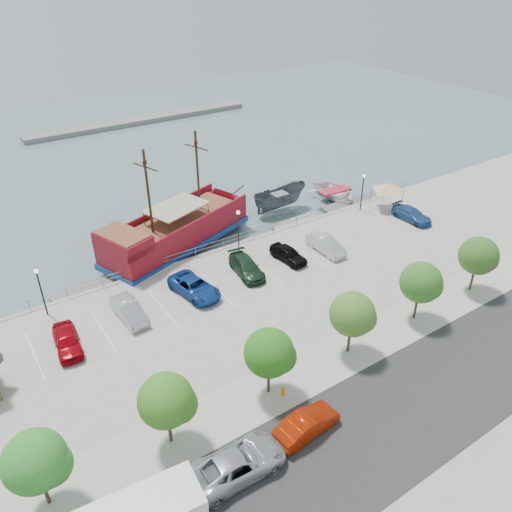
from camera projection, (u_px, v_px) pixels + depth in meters
ground at (278, 291)px, 44.20m from camera, size 160.00×160.00×0.00m
land_slab at (488, 460)px, 29.06m from camera, size 100.00×58.00×1.20m
street at (422, 398)px, 32.30m from camera, size 100.00×8.00×0.04m
sidewalk at (358, 346)px, 36.56m from camera, size 100.00×4.00×0.05m
seawall_railing at (232, 240)px, 48.96m from camera, size 50.00×0.06×1.00m
far_shore at (142, 120)px, 87.83m from camera, size 40.00×3.00×0.80m
pirate_ship at (186, 227)px, 50.34m from camera, size 19.08×10.84×11.84m
patrol_boat at (280, 201)px, 57.18m from camera, size 7.01×2.68×2.71m
speedboat at (334, 194)px, 60.49m from camera, size 5.05×6.82×1.36m
dock_west at (93, 289)px, 44.21m from camera, size 7.31×2.90×0.41m
dock_mid at (298, 223)px, 55.05m from camera, size 6.40×2.66×0.35m
dock_east at (352, 205)px, 58.87m from camera, size 7.93×2.59×0.45m
canopy_tent at (389, 184)px, 54.85m from camera, size 4.71×4.71×3.40m
street_van at (238, 463)px, 27.30m from camera, size 5.66×2.71×1.56m
street_sedan at (307, 424)px, 29.65m from camera, size 4.47×1.89×1.43m
fire_hydrant at (283, 391)px, 32.28m from camera, size 0.27×0.27×0.77m
lamp_post_left at (39, 284)px, 38.27m from camera, size 0.36×0.36×4.28m
lamp_post_mid at (238, 224)px, 46.77m from camera, size 0.36×0.36×4.28m
lamp_post_right at (363, 186)px, 54.33m from camera, size 0.36×0.36×4.28m
tree_a at (39, 462)px, 24.48m from camera, size 3.30×3.20×5.00m
tree_b at (169, 401)px, 27.79m from camera, size 3.30×3.20×5.00m
tree_c at (272, 354)px, 31.09m from camera, size 3.30×3.20×5.00m
tree_d at (354, 315)px, 34.40m from camera, size 3.30×3.20×5.00m
tree_e at (423, 283)px, 37.71m from camera, size 3.30×3.20×5.00m
tree_f at (480, 257)px, 41.01m from camera, size 3.30×3.20×5.00m
parked_car_a at (67, 341)px, 35.98m from camera, size 2.17×4.46×1.46m
parked_car_b at (129, 310)px, 39.03m from camera, size 1.80×4.54×1.47m
parked_car_c at (194, 287)px, 41.78m from camera, size 3.29×5.53×1.44m
parked_car_d at (246, 267)px, 44.48m from camera, size 2.60×5.07×1.41m
parked_car_e at (288, 254)px, 46.40m from camera, size 2.03×4.22×1.39m
parked_car_f at (326, 245)px, 47.79m from camera, size 1.57×4.49×1.48m
parked_car_h at (412, 215)px, 53.43m from camera, size 2.02×4.72×1.35m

